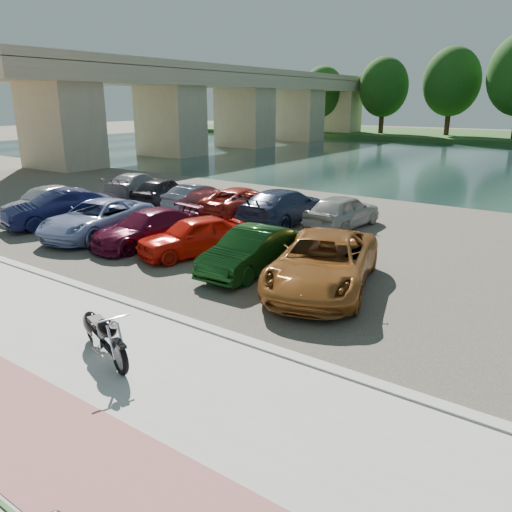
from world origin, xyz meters
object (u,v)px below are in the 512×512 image
(car_0, at_px, (44,201))
(car_1, at_px, (59,208))
(car_2, at_px, (97,219))
(motorcycle, at_px, (101,333))

(car_0, distance_m, car_1, 2.36)
(car_1, xyz_separation_m, car_2, (2.74, -0.17, -0.04))
(car_0, bearing_deg, car_2, -22.30)
(car_0, bearing_deg, car_1, -29.88)
(car_1, height_order, car_2, car_1)
(motorcycle, height_order, car_0, car_0)
(car_1, distance_m, car_2, 2.75)
(motorcycle, bearing_deg, car_0, 170.36)
(car_0, relative_size, car_2, 0.83)
(motorcycle, xyz_separation_m, car_0, (-13.10, 7.06, 0.19))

